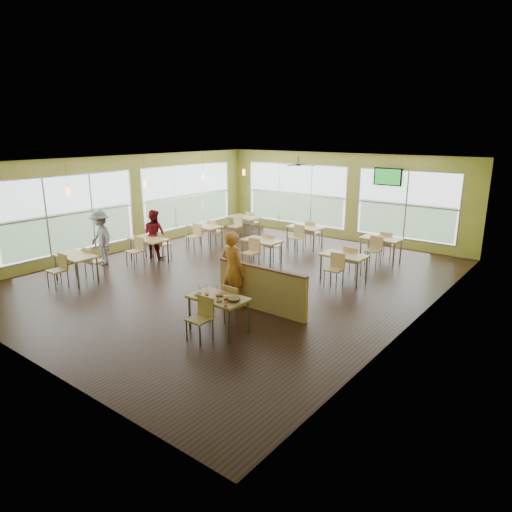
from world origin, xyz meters
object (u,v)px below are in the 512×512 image
(man_plaid, at_px, (233,269))
(food_basket, at_px, (234,299))
(main_table, at_px, (218,302))
(half_wall_divider, at_px, (261,288))

(man_plaid, height_order, food_basket, man_plaid)
(main_table, bearing_deg, man_plaid, 119.08)
(main_table, distance_m, food_basket, 0.43)
(half_wall_divider, distance_m, food_basket, 1.52)
(food_basket, bearing_deg, man_plaid, 131.17)
(half_wall_divider, bearing_deg, man_plaid, -167.16)
(main_table, xyz_separation_m, half_wall_divider, (0.00, 1.45, -0.11))
(man_plaid, xyz_separation_m, food_basket, (1.11, -1.27, -0.11))
(half_wall_divider, xyz_separation_m, food_basket, (0.40, -1.44, 0.26))
(food_basket, bearing_deg, half_wall_divider, 105.51)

